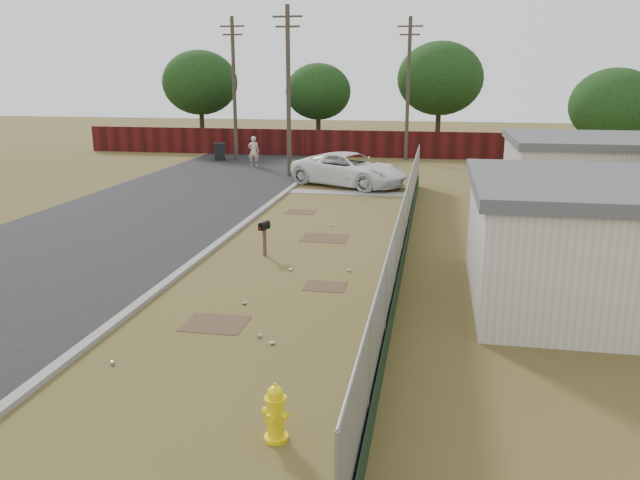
% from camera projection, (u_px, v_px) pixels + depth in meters
% --- Properties ---
extents(ground, '(120.00, 120.00, 0.00)m').
position_uv_depth(ground, '(297.00, 263.00, 18.73)').
color(ground, brown).
rests_on(ground, ground).
extents(street, '(15.10, 60.00, 0.12)m').
position_uv_depth(street, '(188.00, 202.00, 27.56)').
color(street, black).
rests_on(street, ground).
extents(chainlink_fence, '(0.10, 27.06, 2.02)m').
position_uv_depth(chainlink_fence, '(404.00, 233.00, 18.95)').
color(chainlink_fence, gray).
rests_on(chainlink_fence, ground).
extents(privacy_fence, '(30.00, 0.12, 1.80)m').
position_uv_depth(privacy_fence, '(291.00, 142.00, 43.31)').
color(privacy_fence, '#440E10').
rests_on(privacy_fence, ground).
extents(utility_poles, '(12.60, 8.24, 9.00)m').
position_uv_depth(utility_poles, '(311.00, 88.00, 37.80)').
color(utility_poles, '#44362D').
rests_on(utility_poles, ground).
extents(houses, '(9.30, 17.24, 3.10)m').
position_uv_depth(houses, '(619.00, 203.00, 19.59)').
color(houses, beige).
rests_on(houses, ground).
extents(horizon_trees, '(33.32, 31.94, 7.78)m').
position_uv_depth(horizon_trees, '(389.00, 88.00, 39.77)').
color(horizon_trees, '#342617').
rests_on(horizon_trees, ground).
extents(fire_hydrant, '(0.46, 0.47, 0.95)m').
position_uv_depth(fire_hydrant, '(275.00, 414.00, 9.53)').
color(fire_hydrant, yellow).
rests_on(fire_hydrant, ground).
extents(mailbox, '(0.30, 0.48, 1.10)m').
position_uv_depth(mailbox, '(264.00, 229.00, 19.20)').
color(mailbox, brown).
rests_on(mailbox, ground).
extents(pickup_truck, '(6.61, 5.12, 1.67)m').
position_uv_depth(pickup_truck, '(350.00, 169.00, 31.45)').
color(pickup_truck, white).
rests_on(pickup_truck, ground).
extents(pedestrian, '(0.71, 0.50, 1.87)m').
position_uv_depth(pedestrian, '(254.00, 152.00, 37.94)').
color(pedestrian, '#C7B692').
rests_on(pedestrian, ground).
extents(trash_bin, '(0.94, 0.92, 1.12)m').
position_uv_depth(trash_bin, '(220.00, 152.00, 40.94)').
color(trash_bin, black).
rests_on(trash_bin, ground).
extents(scattered_litter, '(3.81, 12.19, 0.07)m').
position_uv_depth(scattered_litter, '(277.00, 291.00, 16.12)').
color(scattered_litter, beige).
rests_on(scattered_litter, ground).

